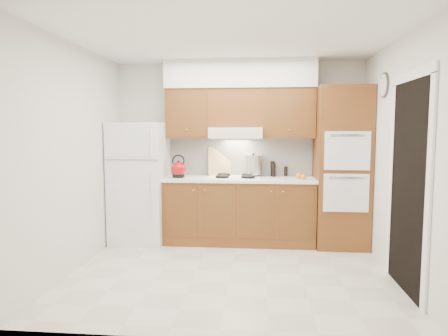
% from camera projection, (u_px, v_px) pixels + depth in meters
% --- Properties ---
extents(floor, '(3.60, 3.60, 0.00)m').
position_uv_depth(floor, '(231.00, 272.00, 4.57)').
color(floor, beige).
rests_on(floor, ground).
extents(ceiling, '(3.60, 3.60, 0.00)m').
position_uv_depth(ceiling, '(232.00, 39.00, 4.32)').
color(ceiling, white).
rests_on(ceiling, wall_back).
extents(wall_back, '(3.60, 0.02, 2.60)m').
position_uv_depth(wall_back, '(239.00, 151.00, 5.93)').
color(wall_back, silver).
rests_on(wall_back, floor).
extents(wall_left, '(0.02, 3.00, 2.60)m').
position_uv_depth(wall_left, '(76.00, 158.00, 4.61)').
color(wall_left, silver).
rests_on(wall_left, floor).
extents(wall_right, '(0.02, 3.00, 2.60)m').
position_uv_depth(wall_right, '(398.00, 160.00, 4.28)').
color(wall_right, silver).
rests_on(wall_right, floor).
extents(fridge, '(0.75, 0.72, 1.72)m').
position_uv_depth(fridge, '(140.00, 183.00, 5.75)').
color(fridge, white).
rests_on(fridge, floor).
extents(base_cabinets, '(2.11, 0.60, 0.90)m').
position_uv_depth(base_cabinets, '(239.00, 212.00, 5.72)').
color(base_cabinets, brown).
rests_on(base_cabinets, floor).
extents(countertop, '(2.13, 0.62, 0.04)m').
position_uv_depth(countertop, '(239.00, 179.00, 5.66)').
color(countertop, white).
rests_on(countertop, base_cabinets).
extents(backsplash, '(2.11, 0.03, 0.56)m').
position_uv_depth(backsplash, '(240.00, 157.00, 5.92)').
color(backsplash, white).
rests_on(backsplash, countertop).
extents(oven_cabinet, '(0.70, 0.65, 2.20)m').
position_uv_depth(oven_cabinet, '(341.00, 168.00, 5.50)').
color(oven_cabinet, brown).
rests_on(oven_cabinet, floor).
extents(upper_cab_left, '(0.63, 0.33, 0.70)m').
position_uv_depth(upper_cab_left, '(189.00, 114.00, 5.78)').
color(upper_cab_left, brown).
rests_on(upper_cab_left, wall_back).
extents(upper_cab_right, '(0.73, 0.33, 0.70)m').
position_uv_depth(upper_cab_right, '(288.00, 113.00, 5.65)').
color(upper_cab_right, brown).
rests_on(upper_cab_right, wall_back).
extents(range_hood, '(0.75, 0.45, 0.15)m').
position_uv_depth(range_hood, '(236.00, 133.00, 5.69)').
color(range_hood, silver).
rests_on(range_hood, wall_back).
extents(upper_cab_over_hood, '(0.75, 0.33, 0.55)m').
position_uv_depth(upper_cab_over_hood, '(236.00, 108.00, 5.71)').
color(upper_cab_over_hood, brown).
rests_on(upper_cab_over_hood, range_hood).
extents(soffit, '(2.13, 0.36, 0.40)m').
position_uv_depth(soffit, '(240.00, 74.00, 5.65)').
color(soffit, silver).
rests_on(soffit, wall_back).
extents(cooktop, '(0.74, 0.50, 0.01)m').
position_uv_depth(cooktop, '(236.00, 177.00, 5.68)').
color(cooktop, white).
rests_on(cooktop, countertop).
extents(doorway, '(0.02, 0.90, 2.10)m').
position_uv_depth(doorway, '(408.00, 187.00, 3.96)').
color(doorway, black).
rests_on(doorway, floor).
extents(wall_clock, '(0.02, 0.30, 0.30)m').
position_uv_depth(wall_clock, '(384.00, 85.00, 4.75)').
color(wall_clock, '#3F3833').
rests_on(wall_clock, wall_right).
extents(kettle, '(0.29, 0.29, 0.22)m').
position_uv_depth(kettle, '(178.00, 169.00, 5.66)').
color(kettle, maroon).
rests_on(kettle, countertop).
extents(cutting_board, '(0.35, 0.17, 0.44)m').
position_uv_depth(cutting_board, '(219.00, 162.00, 5.92)').
color(cutting_board, tan).
rests_on(cutting_board, countertop).
extents(stock_pot, '(0.31, 0.31, 0.27)m').
position_uv_depth(stock_pot, '(253.00, 165.00, 5.81)').
color(stock_pot, silver).
rests_on(stock_pot, cooktop).
extents(condiment_a, '(0.08, 0.08, 0.22)m').
position_uv_depth(condiment_a, '(273.00, 169.00, 5.86)').
color(condiment_a, black).
rests_on(condiment_a, countertop).
extents(condiment_b, '(0.06, 0.06, 0.19)m').
position_uv_depth(condiment_b, '(274.00, 170.00, 5.79)').
color(condiment_b, black).
rests_on(condiment_b, countertop).
extents(condiment_c, '(0.06, 0.06, 0.14)m').
position_uv_depth(condiment_c, '(286.00, 171.00, 5.85)').
color(condiment_c, black).
rests_on(condiment_c, countertop).
extents(orange_near, '(0.08, 0.08, 0.07)m').
position_uv_depth(orange_near, '(303.00, 177.00, 5.48)').
color(orange_near, orange).
rests_on(orange_near, countertop).
extents(orange_far, '(0.08, 0.08, 0.08)m').
position_uv_depth(orange_far, '(299.00, 176.00, 5.56)').
color(orange_far, orange).
rests_on(orange_far, countertop).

